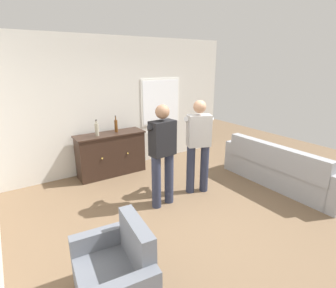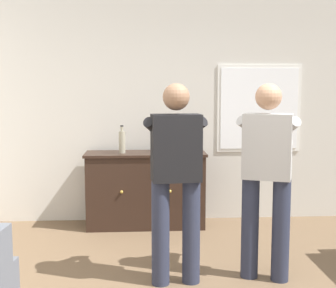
{
  "view_description": "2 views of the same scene",
  "coord_description": "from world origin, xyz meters",
  "views": [
    {
      "loc": [
        -2.35,
        -2.67,
        2.29
      ],
      "look_at": [
        -0.22,
        0.57,
        1.07
      ],
      "focal_mm": 28.0,
      "sensor_mm": 36.0,
      "label": 1
    },
    {
      "loc": [
        -0.57,
        -3.14,
        1.64
      ],
      "look_at": [
        -0.33,
        0.83,
        1.16
      ],
      "focal_mm": 50.0,
      "sensor_mm": 36.0,
      "label": 2
    }
  ],
  "objects": [
    {
      "name": "person_standing_right",
      "position": [
        0.5,
        0.7,
        0.94
      ],
      "size": [
        0.52,
        0.52,
        1.68
      ],
      "color": "#282D42",
      "rests_on": "ground"
    },
    {
      "name": "bottle_liquor_amber",
      "position": [
        -0.35,
        2.35,
        1.02
      ],
      "size": [
        0.07,
        0.07,
        0.34
      ],
      "color": "#593314",
      "rests_on": "sideboard_cabinet"
    },
    {
      "name": "person_standing_left",
      "position": [
        -0.28,
        0.65,
        0.94
      ],
      "size": [
        0.56,
        0.49,
        1.68
      ],
      "color": "#282D42",
      "rests_on": "ground"
    },
    {
      "name": "sideboard_cabinet",
      "position": [
        -0.51,
        2.3,
        0.45
      ],
      "size": [
        1.41,
        0.49,
        0.89
      ],
      "color": "black",
      "rests_on": "ground"
    },
    {
      "name": "bottle_wine_green",
      "position": [
        -0.78,
        2.26,
        1.02
      ],
      "size": [
        0.08,
        0.08,
        0.33
      ],
      "color": "gray",
      "rests_on": "sideboard_cabinet"
    },
    {
      "name": "wall_back_with_window",
      "position": [
        0.03,
        2.66,
        1.4
      ],
      "size": [
        5.2,
        0.15,
        2.8
      ],
      "color": "beige",
      "rests_on": "ground"
    }
  ]
}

